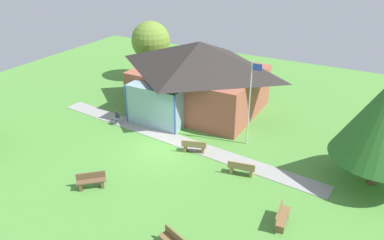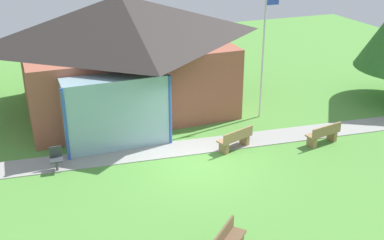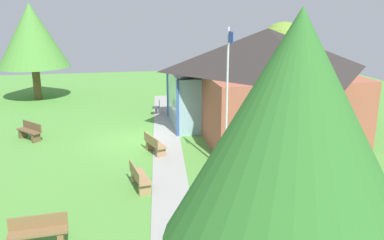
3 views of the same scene
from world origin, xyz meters
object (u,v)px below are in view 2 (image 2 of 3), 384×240
at_px(bench_mid_right, 323,135).
at_px(patio_chair_west, 56,159).
at_px(pavilion, 123,51).
at_px(bench_rear_near_path, 235,140).
at_px(flagpole, 264,51).

xyz_separation_m(bench_mid_right, patio_chair_west, (-10.02, 1.62, 0.01)).
relative_size(pavilion, bench_rear_near_path, 6.25).
bearing_deg(pavilion, patio_chair_west, -126.23).
distance_m(pavilion, flagpole, 6.30).
bearing_deg(patio_chair_west, bench_mid_right, 176.17).
bearing_deg(patio_chair_west, flagpole, -163.69).
distance_m(pavilion, bench_rear_near_path, 6.93).
bearing_deg(bench_mid_right, bench_rear_near_path, 155.63).
relative_size(bench_rear_near_path, patio_chair_west, 1.82).
height_order(flagpole, patio_chair_west, flagpole).
xyz_separation_m(pavilion, flagpole, (5.33, -3.34, 0.34)).
relative_size(pavilion, patio_chair_west, 11.36).
height_order(flagpole, bench_rear_near_path, flagpole).
bearing_deg(bench_mid_right, patio_chair_west, 160.36).
bearing_deg(patio_chair_west, bench_rear_near_path, 178.66).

